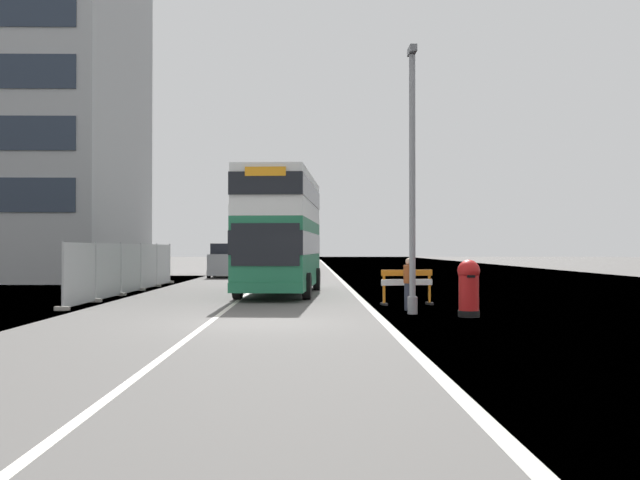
% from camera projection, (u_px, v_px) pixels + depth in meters
% --- Properties ---
extents(ground, '(140.00, 280.00, 0.10)m').
position_uv_depth(ground, '(284.00, 324.00, 18.44)').
color(ground, '#565451').
extents(double_decker_bus, '(3.38, 10.39, 4.89)m').
position_uv_depth(double_decker_bus, '(281.00, 231.00, 29.78)').
color(double_decker_bus, '#1E6B47').
rests_on(double_decker_bus, ground).
extents(lamppost_foreground, '(0.29, 0.70, 7.76)m').
position_uv_depth(lamppost_foreground, '(412.00, 188.00, 20.75)').
color(lamppost_foreground, gray).
rests_on(lamppost_foreground, ground).
extents(red_pillar_postbox, '(0.62, 0.62, 1.59)m').
position_uv_depth(red_pillar_postbox, '(469.00, 286.00, 19.85)').
color(red_pillar_postbox, black).
rests_on(red_pillar_postbox, ground).
extents(roadworks_barrier, '(1.80, 0.78, 1.18)m').
position_uv_depth(roadworks_barrier, '(407.00, 282.00, 24.04)').
color(roadworks_barrier, orange).
rests_on(roadworks_barrier, ground).
extents(construction_site_fence, '(0.44, 17.20, 2.14)m').
position_uv_depth(construction_site_fence, '(131.00, 269.00, 30.41)').
color(construction_site_fence, '#A8AAAD').
rests_on(construction_site_fence, ground).
extents(car_oncoming_near, '(1.92, 4.53, 2.20)m').
position_uv_depth(car_oncoming_near, '(225.00, 261.00, 46.91)').
color(car_oncoming_near, gray).
rests_on(car_oncoming_near, ground).
extents(car_receding_mid, '(1.97, 4.56, 2.05)m').
position_uv_depth(car_receding_mid, '(299.00, 260.00, 55.01)').
color(car_receding_mid, gray).
rests_on(car_receding_mid, ground).
extents(car_receding_far, '(2.10, 3.84, 2.28)m').
position_uv_depth(car_receding_far, '(307.00, 258.00, 62.62)').
color(car_receding_far, slate).
rests_on(car_receding_far, ground).
extents(car_far_side, '(2.08, 3.93, 1.98)m').
position_uv_depth(car_far_side, '(253.00, 258.00, 70.64)').
color(car_far_side, slate).
rests_on(car_far_side, ground).
extents(bare_tree_far_verge_near, '(2.42, 2.53, 4.80)m').
position_uv_depth(bare_tree_far_verge_near, '(78.00, 243.00, 49.01)').
color(bare_tree_far_verge_near, '#4C3D2D').
rests_on(bare_tree_far_verge_near, ground).
extents(bare_tree_far_verge_mid, '(3.44, 2.28, 4.65)m').
position_uv_depth(bare_tree_far_verge_mid, '(129.00, 243.00, 68.27)').
color(bare_tree_far_verge_mid, '#4C3D2D').
rests_on(bare_tree_far_verge_mid, ground).
extents(pedestrian_at_kerb, '(0.34, 0.34, 1.61)m').
position_uv_depth(pedestrian_at_kerb, '(409.00, 284.00, 21.94)').
color(pedestrian_at_kerb, '#2D3342').
rests_on(pedestrian_at_kerb, ground).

